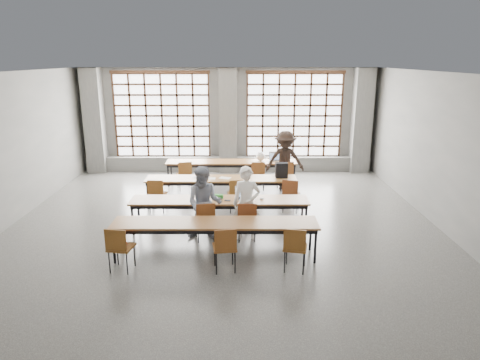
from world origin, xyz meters
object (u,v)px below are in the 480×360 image
Objects in this scene: student_male at (247,203)px; student_back at (285,160)px; desk_row_b at (221,180)px; red_pouch at (121,245)px; desk_row_c at (220,202)px; mouse at (262,199)px; chair_front_right at (247,217)px; chair_mid_left at (157,192)px; chair_near_mid at (225,245)px; chair_back_right at (286,172)px; laptop_front at (243,195)px; chair_mid_centre at (237,192)px; backpack at (281,170)px; chair_mid_right at (291,192)px; plastic_bag at (261,156)px; laptop_back at (275,158)px; chair_front_left at (205,217)px; phone at (227,200)px; desk_row_d at (215,225)px; chair_back_mid at (258,173)px; chair_near_left at (119,245)px; chair_back_left at (185,173)px; green_box at (218,196)px; student_female at (205,203)px; desk_row_a at (231,163)px.

student_male is 0.92× the size of student_back.
desk_row_b is 4.09m from red_pouch.
student_back is at bearing 60.57° from desk_row_c.
mouse is (0.99, -1.80, 0.08)m from desk_row_b.
chair_mid_left is at bearing 141.56° from chair_front_right.
chair_near_mid is 2.15m from mouse.
chair_back_right is 2.15× the size of laptop_front.
backpack reaches higher than chair_mid_centre.
mouse is 0.24× the size of backpack.
student_back is (0.06, 2.04, 0.34)m from chair_mid_right.
chair_mid_centre is at bearing -127.00° from chair_back_right.
chair_back_right is 3.08× the size of plastic_bag.
laptop_back is (1.59, 2.02, 0.13)m from desk_row_b.
chair_mid_right and chair_front_right have the same top height.
student_back is (2.08, 3.82, 0.34)m from chair_front_left.
laptop_front is 3.14× the size of phone.
plastic_bag is at bearing 59.91° from desk_row_b.
desk_row_c is 10.94× the size of laptop_back.
chair_front_left is (-0.25, 0.76, -0.13)m from desk_row_d.
chair_back_mid and chair_near_left have the same top height.
plastic_bag is at bearing 80.94° from chair_near_mid.
chair_back_left is at bearing 124.56° from mouse.
red_pouch is (-1.68, -2.01, -0.28)m from green_box.
student_back is 3.67m from phone.
desk_row_d is 1.47m from green_box.
chair_back_mid is 0.50× the size of student_back.
chair_back_right is at bearing -85.09° from student_back.
chair_front_right is at bearing -64.29° from chair_back_left.
mouse is at bearing 68.95° from chair_near_mid.
laptop_front is (0.36, 2.12, 0.25)m from chair_near_mid.
student_back reaches higher than chair_mid_left.
chair_front_left and chair_front_right have the same top height.
chair_back_left is 3.80m from chair_front_left.
chair_mid_centre is 2.91m from laptop_back.
student_female is at bearing -110.03° from chair_back_mid.
mouse is (0.35, 0.48, -0.05)m from student_male.
laptop_back reaches higher than desk_row_d.
chair_mid_left is 2.80m from student_male.
chair_near_left is 2.20× the size of backpack.
plastic_bag is (0.56, 3.63, 0.08)m from laptop_front.
mouse is 1.01m from green_box.
desk_row_c is 2.01m from chair_mid_left.
chair_near_left is at bearing -136.50° from chair_front_left.
chair_front_left is (-2.10, -3.69, 0.00)m from chair_back_right.
chair_near_mid reaches higher than desk_row_a.
desk_row_a is 3.70m from desk_row_c.
student_female reaches higher than green_box.
plastic_bag is (0.15, 3.76, 0.12)m from mouse.
plastic_bag reaches higher than chair_back_right.
backpack is at bearing 59.23° from laptop_front.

